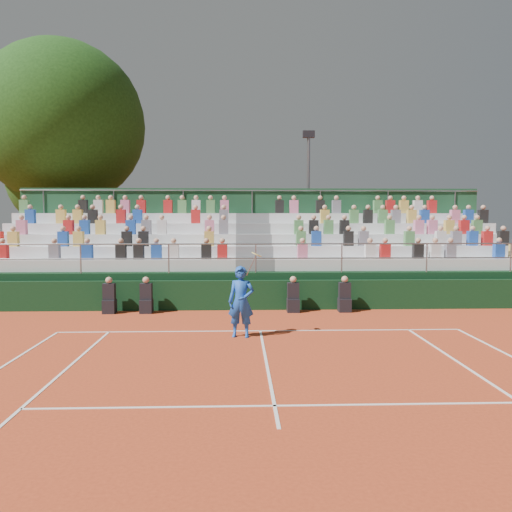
{
  "coord_description": "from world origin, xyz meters",
  "views": [
    {
      "loc": [
        -0.58,
        -13.44,
        3.07
      ],
      "look_at": [
        0.0,
        3.5,
        1.8
      ],
      "focal_mm": 35.0,
      "sensor_mm": 36.0,
      "label": 1
    }
  ],
  "objects_px": {
    "tennis_player": "(241,301)",
    "tree_west": "(62,178)",
    "tree_east": "(62,124)",
    "floodlight_mast": "(308,192)"
  },
  "relations": [
    {
      "from": "tennis_player",
      "to": "tree_west",
      "type": "bearing_deg",
      "value": 124.14
    },
    {
      "from": "tennis_player",
      "to": "tree_west",
      "type": "xyz_separation_m",
      "value": [
        -9.21,
        13.59,
        4.24
      ]
    },
    {
      "from": "tree_east",
      "to": "floodlight_mast",
      "type": "distance_m",
      "value": 12.78
    },
    {
      "from": "tree_east",
      "to": "tennis_player",
      "type": "bearing_deg",
      "value": -55.14
    },
    {
      "from": "tree_east",
      "to": "tree_west",
      "type": "bearing_deg",
      "value": 112.53
    },
    {
      "from": "tree_east",
      "to": "floodlight_mast",
      "type": "height_order",
      "value": "tree_east"
    },
    {
      "from": "tree_west",
      "to": "floodlight_mast",
      "type": "height_order",
      "value": "tree_west"
    },
    {
      "from": "tree_west",
      "to": "tree_east",
      "type": "bearing_deg",
      "value": -67.47
    },
    {
      "from": "tennis_player",
      "to": "tree_east",
      "type": "xyz_separation_m",
      "value": [
        -8.84,
        12.69,
        6.82
      ]
    },
    {
      "from": "tennis_player",
      "to": "tree_west",
      "type": "distance_m",
      "value": 16.96
    }
  ]
}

